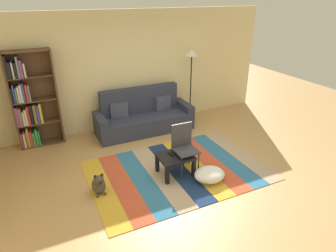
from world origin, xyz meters
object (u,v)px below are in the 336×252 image
couch (143,117)px  folding_chair (184,144)px  dog (99,184)px  bookshelf (30,103)px  standing_lamp (191,62)px  tv_remote (171,154)px  coffee_table (175,159)px  pouf (209,175)px

couch → folding_chair: size_ratio=2.51×
couch → dog: 2.51m
bookshelf → standing_lamp: size_ratio=1.13×
bookshelf → tv_remote: size_ratio=13.47×
dog → couch: bearing=51.8°
coffee_table → pouf: bearing=-43.9°
pouf → tv_remote: 0.77m
tv_remote → coffee_table: bearing=-57.8°
pouf → standing_lamp: size_ratio=0.31×
couch → bookshelf: (-2.36, 0.28, 0.62)m
couch → folding_chair: couch is taller
coffee_table → tv_remote: 0.12m
dog → folding_chair: bearing=1.2°
coffee_table → pouf: coffee_table is taller
pouf → folding_chair: size_ratio=0.61×
folding_chair → dog: bearing=-125.3°
pouf → standing_lamp: bearing=67.9°
coffee_table → standing_lamp: bearing=54.9°
folding_chair → bookshelf: bearing=-169.2°
bookshelf → coffee_table: (2.19, -2.30, -0.64)m
tv_remote → standing_lamp: bearing=44.6°
pouf → folding_chair: bearing=114.8°
bookshelf → folding_chair: 3.30m
bookshelf → pouf: bookshelf is taller
bookshelf → dog: 2.52m
tv_remote → folding_chair: folding_chair is taller
couch → folding_chair: 1.95m
bookshelf → dog: size_ratio=5.08×
bookshelf → folding_chair: bearing=-42.7°
pouf → dog: (-1.83, 0.49, 0.04)m
tv_remote → folding_chair: size_ratio=0.17×
pouf → tv_remote: size_ratio=3.68×
coffee_table → dog: dog is taller
standing_lamp → couch: bearing=-175.8°
coffee_table → dog: bearing=177.9°
pouf → couch: bearing=96.5°
couch → standing_lamp: bearing=4.2°
bookshelf → pouf: bearing=-46.0°
bookshelf → coffee_table: bookshelf is taller
tv_remote → folding_chair: bearing=-4.9°
coffee_table → standing_lamp: 2.84m
couch → tv_remote: 1.97m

